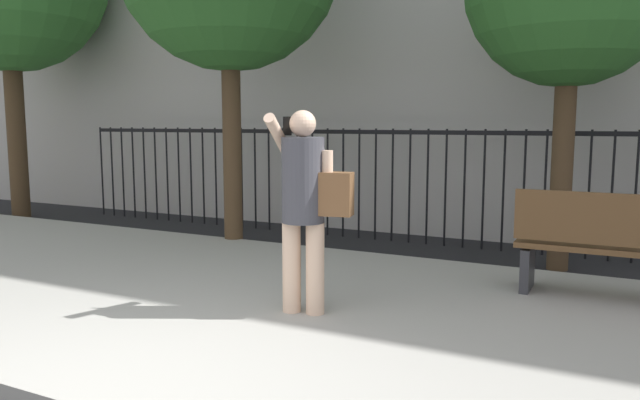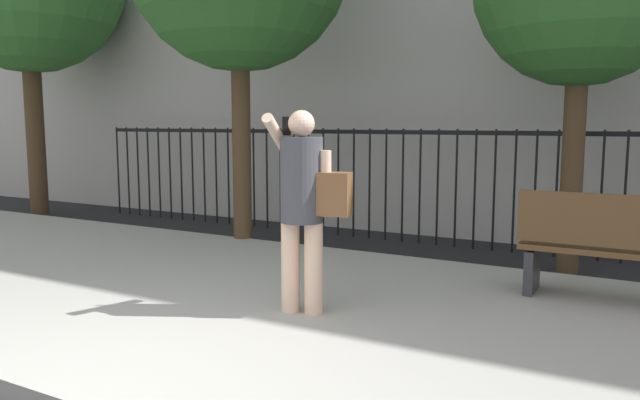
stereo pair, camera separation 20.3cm
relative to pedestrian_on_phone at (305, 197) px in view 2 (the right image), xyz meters
The scene contains 4 objects.
sidewalk 1.08m from the pedestrian_on_phone, 148.97° to the left, with size 28.00×4.40×0.15m, color #9E9B93.
iron_fence 3.90m from the pedestrian_on_phone, 94.54° to the left, with size 12.03×0.04×1.60m.
pedestrian_on_phone is the anchor object (origin of this frame).
street_bench 2.67m from the pedestrian_on_phone, 33.72° to the left, with size 1.60×0.45×0.95m.
Camera 2 is at (2.74, -2.12, 1.68)m, focal length 34.19 mm.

